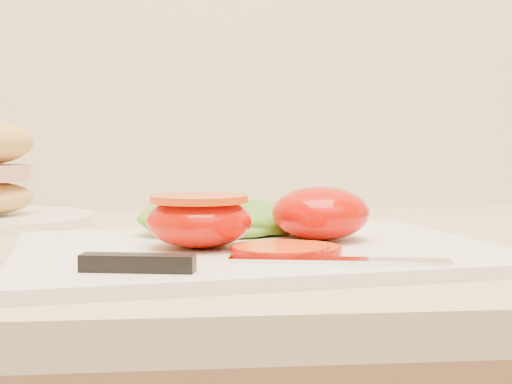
{
  "coord_description": "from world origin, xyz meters",
  "views": [
    {
      "loc": [
        -0.55,
        0.95,
        1.03
      ],
      "look_at": [
        -0.49,
        1.57,
        0.99
      ],
      "focal_mm": 50.0,
      "sensor_mm": 36.0,
      "label": 1
    }
  ],
  "objects": [
    {
      "name": "knife",
      "position": [
        -0.52,
        1.45,
        0.94
      ],
      "size": [
        0.27,
        0.06,
        0.01
      ],
      "rotation": [
        0.0,
        0.0,
        -0.19
      ],
      "color": "silver",
      "rests_on": "cutting_board"
    },
    {
      "name": "cutting_board",
      "position": [
        -0.49,
        1.56,
        0.94
      ],
      "size": [
        0.44,
        0.35,
        0.01
      ],
      "primitive_type": "cube",
      "rotation": [
        0.0,
        0.0,
        0.16
      ],
      "color": "white",
      "rests_on": "counter"
    },
    {
      "name": "tomato_slice_0",
      "position": [
        -0.47,
        1.51,
        0.94
      ],
      "size": [
        0.08,
        0.08,
        0.01
      ],
      "primitive_type": "cylinder",
      "color": "#FF4D0F",
      "rests_on": "cutting_board"
    },
    {
      "name": "lettuce_leaf_0",
      "position": [
        -0.52,
        1.64,
        0.95
      ],
      "size": [
        0.17,
        0.13,
        0.03
      ],
      "primitive_type": "ellipsoid",
      "rotation": [
        0.0,
        0.0,
        0.2
      ],
      "color": "#5E9A28",
      "rests_on": "cutting_board"
    },
    {
      "name": "tomato_slice_1",
      "position": [
        -0.46,
        1.51,
        0.94
      ],
      "size": [
        0.07,
        0.07,
        0.01
      ],
      "primitive_type": "cylinder",
      "color": "#FF4D0F",
      "rests_on": "cutting_board"
    },
    {
      "name": "tomato_half_dome",
      "position": [
        -0.43,
        1.59,
        0.96
      ],
      "size": [
        0.09,
        0.09,
        0.05
      ],
      "primitive_type": "ellipsoid",
      "color": "red",
      "rests_on": "cutting_board"
    },
    {
      "name": "tomato_half_cut",
      "position": [
        -0.54,
        1.55,
        0.96
      ],
      "size": [
        0.09,
        0.09,
        0.04
      ],
      "color": "red",
      "rests_on": "cutting_board"
    },
    {
      "name": "lettuce_leaf_1",
      "position": [
        -0.47,
        1.65,
        0.95
      ],
      "size": [
        0.14,
        0.15,
        0.03
      ],
      "primitive_type": "ellipsoid",
      "rotation": [
        0.0,
        0.0,
        0.99
      ],
      "color": "#5E9A28",
      "rests_on": "cutting_board"
    }
  ]
}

